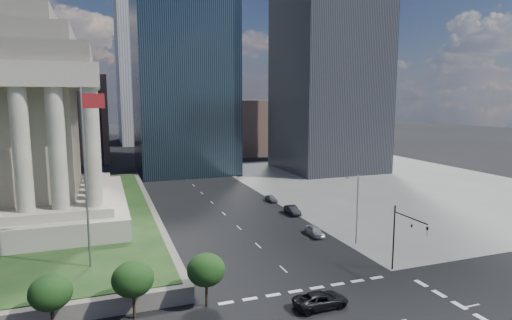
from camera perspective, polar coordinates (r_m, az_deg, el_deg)
name	(u,v)px	position (r m, az deg, el deg)	size (l,w,h in m)	color
ground	(176,169)	(128.87, -10.65, -1.15)	(500.00, 500.00, 0.00)	black
sidewalk_ne	(390,183)	(110.08, 17.49, -2.98)	(68.00, 90.00, 0.03)	slate
war_memorial	(1,93)	(74.93, -30.89, 7.63)	(34.00, 34.00, 39.00)	gray
flagpole	(87,168)	(50.22, -21.66, -1.01)	(2.52, 0.24, 20.00)	slate
midrise_glass	(183,64)	(122.97, -9.70, 12.45)	(26.00, 26.00, 60.00)	black
building_filler_ne	(246,126)	(164.43, -1.37, 4.49)	(20.00, 30.00, 20.00)	#503D37
building_filler_nw	(70,119)	(156.08, -23.59, 5.09)	(24.00, 30.00, 28.00)	#503D37
traffic_signal_ne	(404,232)	(53.31, 19.13, -9.05)	(0.30, 5.74, 8.00)	black
street_lamp_north	(356,205)	(62.45, 13.21, -5.90)	(2.13, 0.22, 10.00)	slate
pickup_truck	(321,300)	(45.23, 8.64, -17.96)	(2.59, 5.61, 1.56)	black
parked_sedan_near	(315,231)	(66.28, 7.85, -9.35)	(1.76, 4.38, 1.49)	#9EA1A7
parked_sedan_mid	(292,210)	(77.60, 4.88, -6.68)	(1.60, 4.59, 1.51)	black
parked_sedan_far	(271,198)	(86.73, 2.04, -5.13)	(3.80, 1.53, 1.29)	slate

